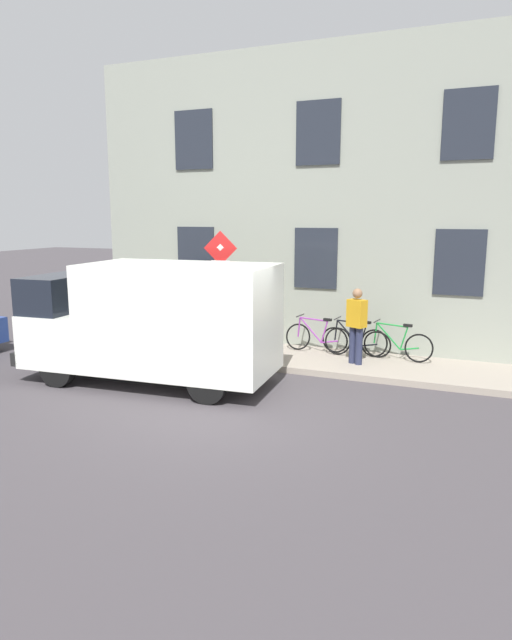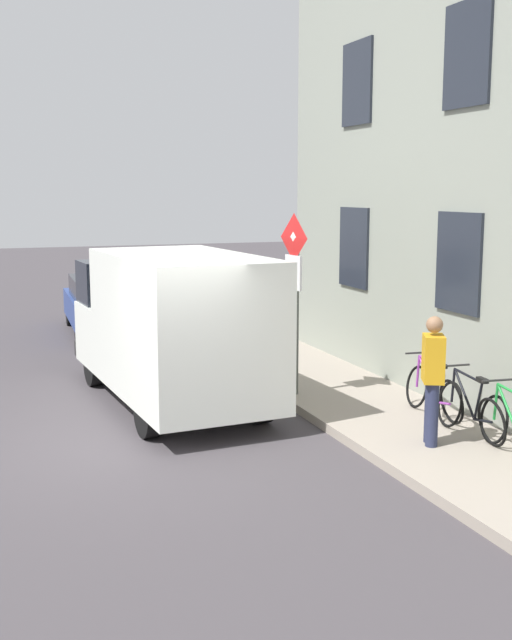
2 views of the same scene
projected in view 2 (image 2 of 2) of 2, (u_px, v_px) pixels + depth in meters
The scene contains 9 objects.
ground_plane at pixel (155, 452), 10.60m from camera, with size 80.00×80.00×0.00m, color #423D41.
sidewalk_slab at pixel (392, 420), 11.83m from camera, with size 2.18×14.30×0.14m, color gray.
building_facade at pixel (483, 171), 11.73m from camera, with size 0.75×12.30×7.50m.
sign_post_stacked at pixel (294, 279), 12.77m from camera, with size 0.19×0.56×2.85m.
delivery_van at pixel (171, 324), 12.81m from camera, with size 2.37×5.46×2.50m.
parked_hatchback at pixel (106, 303), 19.39m from camera, with size 1.94×4.08×1.38m.
bicycle_black at pixel (471, 409), 10.85m from camera, with size 0.46×1.71×0.89m.
bicycle_purple at pixel (432, 392), 11.73m from camera, with size 0.46×1.72×0.89m.
pedestrian at pixel (433, 376), 10.35m from camera, with size 0.41×0.47×1.72m.
Camera 2 is at (-2.28, -10.01, 3.47)m, focal length 44.45 mm.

